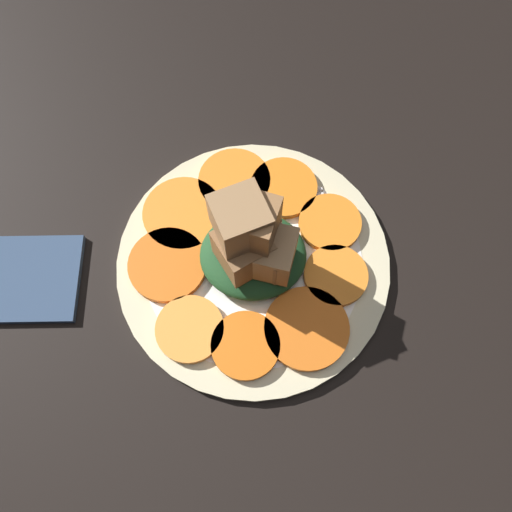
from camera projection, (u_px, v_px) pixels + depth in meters
table_slab at (256, 266)px, 55.59cm from camera, size 120.00×120.00×2.00cm
plate at (256, 261)px, 54.18cm from camera, size 29.47×29.47×1.05cm
carrot_slice_0 at (249, 345)px, 49.76cm from camera, size 6.96×6.96×0.84cm
carrot_slice_1 at (309, 328)px, 50.41cm from camera, size 8.64×8.64×0.84cm
carrot_slice_2 at (339, 275)px, 52.52cm from camera, size 6.75×6.75×0.84cm
carrot_slice_3 at (333, 223)px, 54.80cm from camera, size 6.88×6.88×0.84cm
carrot_slice_4 at (286, 188)px, 56.45cm from camera, size 7.57×7.57×0.84cm
carrot_slice_5 at (237, 181)px, 56.77cm from camera, size 8.21×8.21×0.84cm
carrot_slice_6 at (186, 213)px, 55.23cm from camera, size 8.87×8.87×0.84cm
carrot_slice_7 at (170, 265)px, 52.97cm from camera, size 8.38×8.38×0.84cm
carrot_slice_8 at (193, 329)px, 50.38cm from camera, size 6.96×6.96×0.84cm
center_pile at (256, 246)px, 49.21cm from camera, size 11.24×10.11×12.08cm
fork at (250, 206)px, 55.81cm from camera, size 18.43×4.00×0.40cm
napkin at (7, 279)px, 53.56cm from camera, size 16.24×9.75×0.80cm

